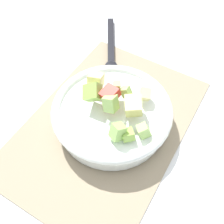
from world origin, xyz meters
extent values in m
plane|color=silver|center=(0.00, 0.00, 0.00)|extent=(2.40, 2.40, 0.00)
cube|color=gray|center=(0.00, 0.00, 0.00)|extent=(0.49, 0.33, 0.01)
cylinder|color=white|center=(-0.01, 0.01, 0.03)|extent=(0.24, 0.24, 0.05)
torus|color=white|center=(-0.01, 0.01, 0.05)|extent=(0.26, 0.26, 0.02)
cube|color=#93C160|center=(0.04, 0.05, 0.08)|extent=(0.04, 0.03, 0.04)
cube|color=#A3CC6B|center=(0.01, 0.09, 0.07)|extent=(0.03, 0.04, 0.04)
cube|color=#A3CC6B|center=(-0.05, 0.00, 0.09)|extent=(0.02, 0.02, 0.02)
cube|color=#8CB74C|center=(-0.01, -0.04, 0.09)|extent=(0.05, 0.05, 0.05)
cube|color=#E5D684|center=(-0.02, 0.05, 0.09)|extent=(0.05, 0.05, 0.04)
cube|color=#8CB74C|center=(0.03, 0.07, 0.07)|extent=(0.04, 0.04, 0.02)
cube|color=#A3CC6B|center=(-0.05, 0.02, 0.09)|extent=(0.02, 0.03, 0.03)
cube|color=#E5D684|center=(-0.05, -0.05, 0.08)|extent=(0.05, 0.04, 0.04)
cube|color=#A3CC6B|center=(0.00, 0.01, 0.09)|extent=(0.03, 0.03, 0.04)
cube|color=red|center=(-0.02, 0.00, 0.09)|extent=(0.04, 0.04, 0.03)
cube|color=beige|center=(-0.07, 0.06, 0.07)|extent=(0.04, 0.04, 0.03)
ellipsoid|color=black|center=(-0.15, -0.08, 0.01)|extent=(0.07, 0.06, 0.01)
cube|color=black|center=(-0.25, -0.14, 0.01)|extent=(0.18, 0.12, 0.01)
camera|label=1|loc=(0.29, 0.19, 0.53)|focal=43.85mm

